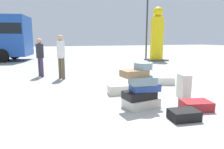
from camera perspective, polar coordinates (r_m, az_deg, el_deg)
ground_plane at (r=4.68m, az=13.25°, el=-9.44°), size 80.00×80.00×0.00m
suitcase_tower at (r=4.56m, az=8.35°, el=-4.10°), size 0.91×0.63×1.03m
suitcase_cream_left_side at (r=7.05m, az=14.91°, el=-1.81°), size 0.69×0.48×0.25m
suitcase_cream_foreground_far at (r=5.65m, az=1.78°, el=-4.37°), size 0.61×0.42×0.26m
suitcase_black_behind_tower at (r=4.17m, az=19.99°, el=-10.86°), size 0.60×0.45×0.19m
suitcase_maroon_white_trunk at (r=4.80m, az=23.01°, el=-8.20°), size 0.71×0.56×0.21m
suitcase_cream_right_side at (r=5.58m, az=19.97°, el=-3.20°), size 0.32×0.44×0.63m
person_bearded_onlooker at (r=8.68m, az=-20.03°, el=5.55°), size 0.30×0.32×1.58m
person_tourist_with_camera at (r=7.95m, az=-14.49°, el=6.03°), size 0.30×0.31×1.70m
yellow_dummy_statue at (r=14.67m, az=12.84°, el=10.40°), size 1.28×1.28×3.75m
lamp_post at (r=16.01m, az=10.17°, el=18.70°), size 0.36×0.36×6.05m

